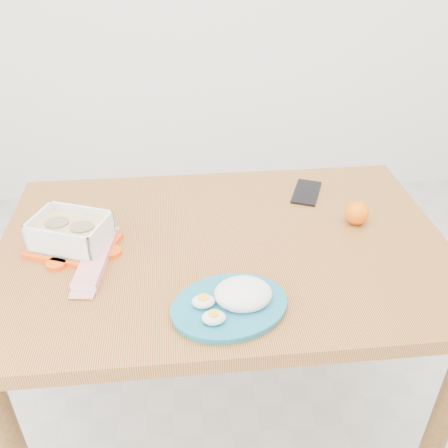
{
  "coord_description": "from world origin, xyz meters",
  "views": [
    {
      "loc": [
        -0.21,
        -0.91,
        1.52
      ],
      "look_at": [
        -0.12,
        0.16,
        0.81
      ],
      "focal_mm": 40.0,
      "sensor_mm": 36.0,
      "label": 1
    }
  ],
  "objects": [
    {
      "name": "dining_table",
      "position": [
        -0.12,
        0.16,
        0.65
      ],
      "size": [
        1.2,
        0.81,
        0.75
      ],
      "rotation": [
        0.0,
        0.0,
        0.02
      ],
      "color": "#A5702E",
      "rests_on": "ground"
    },
    {
      "name": "rice_plate",
      "position": [
        -0.12,
        -0.09,
        0.77
      ],
      "size": [
        0.32,
        0.32,
        0.07
      ],
      "rotation": [
        0.0,
        0.0,
        0.27
      ],
      "color": "#186B84",
      "rests_on": "dining_table"
    },
    {
      "name": "candy_bar",
      "position": [
        -0.45,
        0.11,
        0.76
      ],
      "size": [
        0.09,
        0.25,
        0.02
      ],
      "primitive_type": "cube",
      "rotation": [
        0.0,
        0.0,
        1.45
      ],
      "color": "red",
      "rests_on": "dining_table"
    },
    {
      "name": "smartphone",
      "position": [
        0.16,
        0.4,
        0.75
      ],
      "size": [
        0.12,
        0.16,
        0.01
      ],
      "primitive_type": "cube",
      "rotation": [
        0.0,
        0.0,
        -0.38
      ],
      "color": "black",
      "rests_on": "dining_table"
    },
    {
      "name": "orange_fruit",
      "position": [
        0.26,
        0.22,
        0.78
      ],
      "size": [
        0.07,
        0.07,
        0.07
      ],
      "primitive_type": "sphere",
      "color": "orange",
      "rests_on": "dining_table"
    },
    {
      "name": "food_container",
      "position": [
        -0.51,
        0.17,
        0.79
      ],
      "size": [
        0.25,
        0.22,
        0.09
      ],
      "rotation": [
        0.0,
        0.0,
        -0.36
      ],
      "color": "#FF4B07",
      "rests_on": "dining_table"
    }
  ]
}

